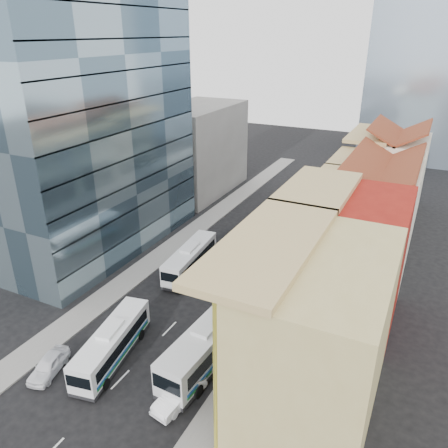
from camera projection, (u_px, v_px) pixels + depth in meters
The scene contains 15 objects.
ground at pixel (112, 388), 32.93m from camera, with size 200.00×200.00×0.00m, color black.
sidewalk_right at pixel (305, 278), 47.53m from camera, with size 3.00×90.00×0.15m, color slate.
sidewalk_left at pixel (173, 246), 54.37m from camera, with size 3.00×90.00×0.15m, color slate.
shophouse_tan at pixel (319, 339), 28.96m from camera, with size 8.00×14.00×12.00m, color tan.
shophouse_red at pixel (354, 260), 38.80m from camera, with size 8.00×10.00×12.00m, color maroon.
shophouse_cream_near at pixel (370, 230), 47.00m from camera, with size 8.00×9.00×10.00m, color white.
shophouse_cream_mid at pixel (382, 203), 54.39m from camera, with size 8.00×9.00×10.00m, color white.
shophouse_cream_far at pixel (393, 176), 62.80m from camera, with size 8.00×12.00×11.00m, color white.
office_tower at pixel (88, 124), 49.26m from camera, with size 12.00×26.00×30.00m, color #425A69.
office_block_far at pixel (197, 149), 70.98m from camera, with size 10.00×18.00×14.00m, color gray.
bus_left_near at pixel (112, 343), 35.33m from camera, with size 2.26×9.65×3.10m, color white, non-canonical shape.
bus_left_far at pixel (190, 259), 48.35m from camera, with size 2.31×9.85×3.16m, color silver, non-canonical shape.
bus_right at pixel (210, 342), 35.00m from camera, with size 2.71×11.58×3.71m, color silver, non-canonical shape.
sedan_left at pixel (49, 365), 34.20m from camera, with size 1.71×4.23×1.44m, color white.
sedan_right at pixel (179, 394), 31.38m from camera, with size 1.59×4.55×1.50m, color white.
Camera 1 is at (18.64, -18.75, 24.72)m, focal length 35.00 mm.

